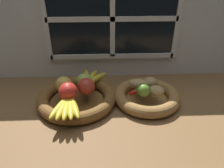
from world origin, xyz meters
TOP-DOWN VIEW (x-y plane):
  - ground_plane at (0.00, 0.00)cm, footprint 140.00×90.00cm
  - back_wall at (0.00, 29.77)cm, footprint 140.00×4.60cm
  - fruit_bowl_left at (-16.82, 2.93)cm, footprint 34.55×34.55cm
  - fruit_bowl_right at (14.18, 2.93)cm, footprint 29.26×29.26cm
  - apple_red_front at (-19.27, -2.14)cm, footprint 7.65×7.65cm
  - apple_red_right at (-12.24, 1.95)cm, footprint 7.32×7.32cm
  - apple_golden_left at (-22.08, 4.29)cm, footprint 7.08×7.08cm
  - apple_green_back at (-13.39, 7.04)cm, footprint 7.08×7.08cm
  - banana_bunch_front at (-19.04, -9.00)cm, footprint 12.85×17.14cm
  - banana_bunch_back at (-11.29, 13.38)cm, footprint 12.69×17.06cm
  - potato_small at (17.31, -0.20)cm, footprint 8.55×7.98cm
  - potato_back at (16.14, 7.23)cm, footprint 7.22×7.06cm
  - potato_oblong at (10.66, 5.67)cm, footprint 9.54×7.61cm
  - lime_near at (11.65, -0.86)cm, footprint 5.86×5.86cm
  - chili_pepper at (12.64, 2.12)cm, footprint 13.83×5.92cm

SIDE VIEW (x-z plane):
  - ground_plane at x=0.00cm, z-range -3.00..0.00cm
  - fruit_bowl_left at x=-16.82cm, z-range -0.18..5.00cm
  - fruit_bowl_right at x=14.18cm, z-range -0.17..5.02cm
  - chili_pepper at x=12.64cm, z-range 5.18..6.96cm
  - banana_bunch_front at x=-19.04cm, z-range 5.18..8.00cm
  - banana_bunch_back at x=-11.29cm, z-range 5.18..8.03cm
  - potato_small at x=17.31cm, z-range 5.18..9.25cm
  - potato_back at x=16.14cm, z-range 5.18..9.44cm
  - potato_oblong at x=10.66cm, z-range 5.18..9.52cm
  - lime_near at x=11.65cm, z-range 5.18..11.04cm
  - apple_golden_left at x=-22.08cm, z-range 5.18..12.26cm
  - apple_green_back at x=-13.39cm, z-range 5.18..12.27cm
  - apple_red_right at x=-12.24cm, z-range 5.18..12.50cm
  - apple_red_front at x=-19.27cm, z-range 5.18..12.83cm
  - back_wall at x=0.00cm, z-range 0.38..55.38cm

